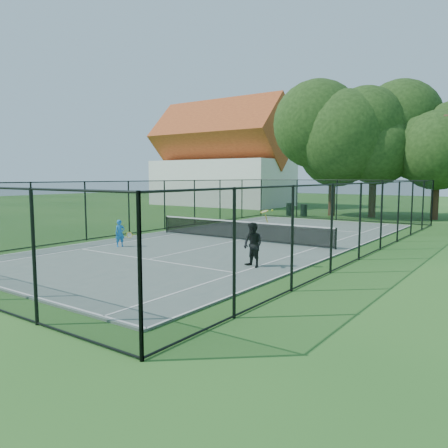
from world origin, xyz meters
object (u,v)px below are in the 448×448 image
Objects in this scene: tennis_net at (240,230)px; player_black at (253,245)px; player_blue at (120,233)px; trash_bin_right at (304,210)px; trash_bin_left at (289,209)px.

player_black is at bearing -52.74° from tennis_net.
player_blue is (-3.25, -4.95, 0.09)m from tennis_net.
trash_bin_right is at bearing 90.02° from player_blue.
player_blue is at bearing 177.53° from player_black.
tennis_net is at bearing 127.26° from player_black.
player_blue is at bearing -89.98° from trash_bin_right.
trash_bin_right is 20.89m from player_black.
trash_bin_right is 0.48× the size of player_black.
trash_bin_right is at bearing 102.81° from tennis_net.
player_blue is 7.26m from player_black.
tennis_net is at bearing 56.67° from player_blue.
player_black is (8.55, -19.58, 0.33)m from trash_bin_left.
trash_bin_left is 1.06× the size of trash_bin_right.
player_black is at bearing -69.67° from trash_bin_right.
trash_bin_right is (-3.26, 14.33, -0.09)m from tennis_net.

